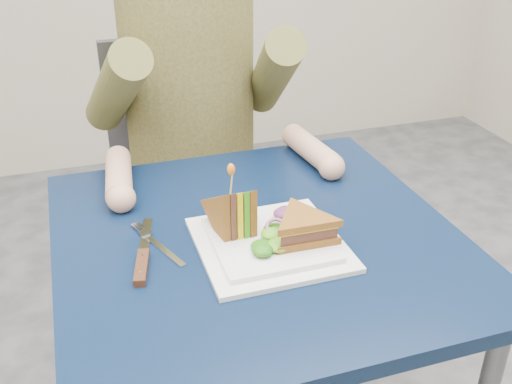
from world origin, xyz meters
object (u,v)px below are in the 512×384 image
object	(u,v)px
plate	(270,242)
knife	(142,261)
diner	(189,62)
sandwich_upright	(232,214)
sandwich_flat	(303,228)
chair	(188,175)
table	(257,268)
fork	(158,245)

from	to	relation	value
plate	knife	xyz separation A→B (m)	(-0.23, 0.02, -0.00)
diner	knife	xyz separation A→B (m)	(-0.22, -0.58, -0.18)
sandwich_upright	knife	bearing A→B (deg)	-170.80
sandwich_flat	sandwich_upright	xyz separation A→B (m)	(-0.11, 0.07, 0.01)
chair	sandwich_flat	world-z (taller)	chair
chair	plate	world-z (taller)	chair
chair	sandwich_flat	bearing A→B (deg)	-85.06
table	plate	xyz separation A→B (m)	(0.01, -0.05, 0.09)
sandwich_upright	diner	bearing A→B (deg)	84.89
fork	knife	bearing A→B (deg)	-126.82
table	chair	distance (m)	0.67
diner	sandwich_flat	world-z (taller)	diner
chair	sandwich_flat	size ratio (longest dim) A/B	6.47
knife	fork	bearing A→B (deg)	53.18
plate	knife	world-z (taller)	plate
plate	knife	bearing A→B (deg)	175.75
table	plate	size ratio (longest dim) A/B	2.88
sandwich_flat	sandwich_upright	distance (m)	0.13
chair	plate	bearing A→B (deg)	-89.32
plate	fork	xyz separation A→B (m)	(-0.19, 0.07, -0.01)
chair	knife	bearing A→B (deg)	-107.77
sandwich_flat	knife	size ratio (longest dim) A/B	0.65
chair	fork	world-z (taller)	chair
chair	sandwich_upright	xyz separation A→B (m)	(-0.05, -0.66, 0.24)
diner	table	bearing A→B (deg)	-90.00
chair	plate	xyz separation A→B (m)	(0.01, -0.71, 0.20)
chair	sandwich_upright	distance (m)	0.71
chair	knife	world-z (taller)	chair
knife	diner	bearing A→B (deg)	69.07
table	chair	bearing A→B (deg)	90.00
diner	sandwich_flat	xyz separation A→B (m)	(0.06, -0.62, -0.14)
plate	chair	bearing A→B (deg)	90.68
plate	sandwich_upright	distance (m)	0.09
table	diner	size ratio (longest dim) A/B	1.01
table	plate	distance (m)	0.10
diner	sandwich_flat	distance (m)	0.64
table	fork	xyz separation A→B (m)	(-0.19, 0.02, 0.08)
plate	sandwich_upright	world-z (taller)	sandwich_upright
fork	sandwich_flat	bearing A→B (deg)	-19.98
fork	knife	xyz separation A→B (m)	(-0.04, -0.05, 0.00)
plate	fork	distance (m)	0.20
plate	sandwich_flat	bearing A→B (deg)	-24.44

